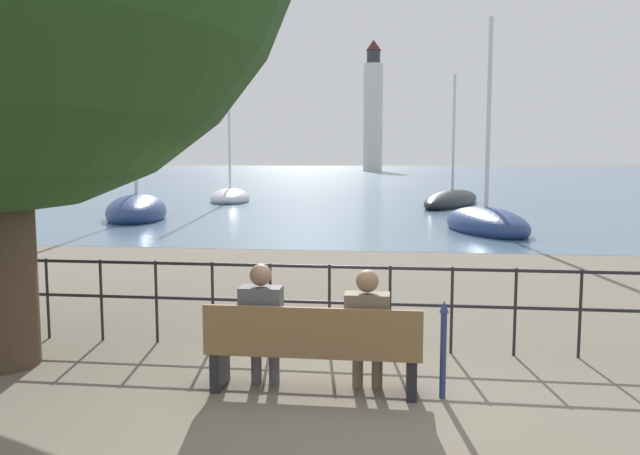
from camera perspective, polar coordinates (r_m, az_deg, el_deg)
ground_plane at (r=6.47m, az=-0.57°, el=-14.70°), size 1000.00×1000.00×0.00m
harbor_water at (r=165.80m, az=6.87°, el=5.25°), size 600.00×300.00×0.01m
park_bench at (r=6.26m, az=-0.65°, el=-11.10°), size 2.13×0.45×0.90m
seated_person_left at (r=6.35m, az=-5.34°, el=-8.44°), size 0.42×0.35×1.28m
seated_person_right at (r=6.22m, az=4.33°, el=-8.90°), size 0.44×0.35×1.25m
promenade_railing at (r=7.63m, az=0.87°, el=-6.01°), size 14.72×0.04×1.05m
closed_umbrella at (r=6.23m, az=11.21°, el=-10.40°), size 0.09×0.09×0.96m
sailboat_0 at (r=21.12m, az=14.91°, el=0.36°), size 3.22×5.37×7.19m
sailboat_1 at (r=25.88m, az=-16.40°, el=1.49°), size 3.77×5.93×10.21m
sailboat_2 at (r=33.22m, az=11.99°, el=2.43°), size 4.45×8.80×7.07m
sailboat_4 at (r=35.80m, az=-8.22°, el=2.84°), size 3.28×5.82×11.51m
harbor_lighthouse at (r=144.38m, az=4.87°, el=10.59°), size 4.32×4.32×29.42m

